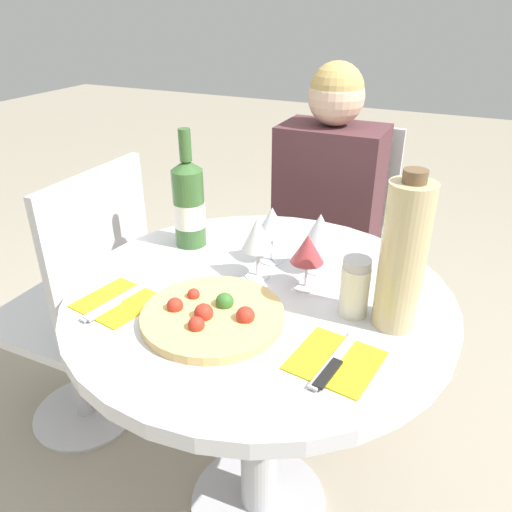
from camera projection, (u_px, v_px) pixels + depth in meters
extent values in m
plane|color=#9E937F|center=(259.00, 504.00, 1.49)|extent=(12.00, 12.00, 0.00)
cylinder|color=#B2B2B7|center=(259.00, 502.00, 1.48)|extent=(0.40, 0.40, 0.02)
cylinder|color=#B2B2B7|center=(259.00, 413.00, 1.32)|extent=(0.10, 0.10, 0.69)
cylinder|color=silver|center=(259.00, 297.00, 1.15)|extent=(0.88, 0.88, 0.04)
cylinder|color=silver|center=(317.00, 358.00, 2.08)|extent=(0.37, 0.37, 0.01)
cylinder|color=silver|center=(320.00, 317.00, 1.99)|extent=(0.06, 0.06, 0.42)
cube|color=silver|center=(324.00, 268.00, 1.88)|extent=(0.41, 0.41, 0.03)
cube|color=silver|center=(344.00, 187.00, 1.92)|extent=(0.41, 0.02, 0.49)
cube|color=#512D33|center=(306.00, 338.00, 1.84)|extent=(0.29, 0.35, 0.45)
cube|color=#512D33|center=(329.00, 200.00, 1.75)|extent=(0.35, 0.23, 0.52)
sphere|color=#DBB293|center=(336.00, 97.00, 1.59)|extent=(0.18, 0.18, 0.18)
sphere|color=tan|center=(337.00, 89.00, 1.58)|extent=(0.17, 0.17, 0.17)
cylinder|color=silver|center=(87.00, 412.00, 1.81)|extent=(0.37, 0.37, 0.01)
cylinder|color=silver|center=(77.00, 368.00, 1.72)|extent=(0.06, 0.06, 0.42)
cube|color=silver|center=(66.00, 314.00, 1.61)|extent=(0.41, 0.41, 0.03)
cube|color=silver|center=(101.00, 255.00, 1.42)|extent=(0.02, 0.41, 0.49)
cylinder|color=#DBB26B|center=(213.00, 316.00, 1.03)|extent=(0.30, 0.30, 0.02)
sphere|color=#B22D1E|center=(245.00, 316.00, 1.00)|extent=(0.04, 0.04, 0.04)
sphere|color=#B22D1E|center=(194.00, 294.00, 1.08)|extent=(0.03, 0.03, 0.03)
sphere|color=#336B28|center=(225.00, 302.00, 1.05)|extent=(0.04, 0.04, 0.04)
sphere|color=#B22D1E|center=(175.00, 306.00, 1.04)|extent=(0.03, 0.03, 0.03)
sphere|color=#B22D1E|center=(204.00, 313.00, 1.01)|extent=(0.04, 0.04, 0.04)
sphere|color=#B22D1E|center=(196.00, 325.00, 0.98)|extent=(0.03, 0.03, 0.03)
cylinder|color=#38602D|center=(189.00, 208.00, 1.31)|extent=(0.08, 0.08, 0.21)
cone|color=#38602D|center=(186.00, 165.00, 1.26)|extent=(0.08, 0.08, 0.03)
cylinder|color=#38602D|center=(185.00, 145.00, 1.23)|extent=(0.03, 0.03, 0.08)
cylinder|color=silver|center=(190.00, 214.00, 1.32)|extent=(0.08, 0.08, 0.07)
cylinder|color=tan|center=(403.00, 257.00, 0.96)|extent=(0.09, 0.09, 0.30)
cylinder|color=brown|center=(416.00, 176.00, 0.89)|extent=(0.04, 0.04, 0.02)
cylinder|color=silver|center=(355.00, 291.00, 1.04)|extent=(0.06, 0.06, 0.11)
cylinder|color=#B2B2B7|center=(357.00, 263.00, 1.01)|extent=(0.06, 0.06, 0.02)
cylinder|color=silver|center=(306.00, 286.00, 1.16)|extent=(0.06, 0.06, 0.00)
cylinder|color=silver|center=(306.00, 274.00, 1.14)|extent=(0.01, 0.01, 0.06)
cone|color=#9E383D|center=(308.00, 249.00, 1.11)|extent=(0.08, 0.08, 0.06)
cylinder|color=silver|center=(317.00, 270.00, 1.23)|extent=(0.06, 0.06, 0.00)
cylinder|color=silver|center=(318.00, 257.00, 1.21)|extent=(0.01, 0.01, 0.07)
cone|color=silver|center=(320.00, 230.00, 1.18)|extent=(0.08, 0.08, 0.08)
cylinder|color=silver|center=(271.00, 260.00, 1.27)|extent=(0.06, 0.06, 0.00)
cylinder|color=silver|center=(272.00, 247.00, 1.25)|extent=(0.01, 0.01, 0.07)
cone|color=silver|center=(272.00, 221.00, 1.22)|extent=(0.08, 0.08, 0.07)
cylinder|color=silver|center=(257.00, 275.00, 1.20)|extent=(0.06, 0.06, 0.00)
cylinder|color=silver|center=(257.00, 262.00, 1.18)|extent=(0.01, 0.01, 0.07)
cone|color=silver|center=(257.00, 233.00, 1.15)|extent=(0.07, 0.07, 0.08)
cube|color=yellow|center=(118.00, 302.00, 1.10)|extent=(0.17, 0.17, 0.00)
cube|color=silver|center=(117.00, 300.00, 1.09)|extent=(0.05, 0.19, 0.00)
cube|color=silver|center=(103.00, 310.00, 1.06)|extent=(0.03, 0.09, 0.00)
cube|color=yellow|center=(335.00, 361.00, 0.92)|extent=(0.17, 0.17, 0.00)
cube|color=silver|center=(336.00, 359.00, 0.92)|extent=(0.05, 0.19, 0.00)
cube|color=black|center=(328.00, 373.00, 0.88)|extent=(0.03, 0.09, 0.00)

